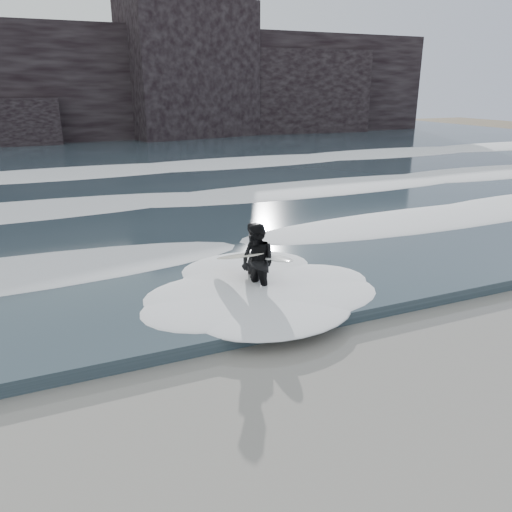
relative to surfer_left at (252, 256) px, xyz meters
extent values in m
plane|color=olive|center=(0.44, -5.79, -0.89)|extent=(120.00, 120.00, 0.00)
cube|color=#2A3942|center=(0.44, 23.21, -0.74)|extent=(90.00, 52.00, 0.30)
cube|color=black|center=(0.44, 40.21, 4.11)|extent=(70.00, 9.00, 10.00)
ellipsoid|color=white|center=(0.44, 3.21, -0.49)|extent=(60.00, 3.20, 0.20)
ellipsoid|color=white|center=(0.44, 10.21, -0.47)|extent=(60.00, 4.00, 0.24)
ellipsoid|color=white|center=(0.44, 19.21, -0.44)|extent=(60.00, 4.80, 0.30)
imported|color=black|center=(0.07, -0.01, -0.01)|extent=(0.49, 0.68, 1.77)
ellipsoid|color=silver|center=(-0.33, 0.04, 0.03)|extent=(1.02, 1.94, 0.69)
imported|color=black|center=(-0.14, -0.68, 0.06)|extent=(1.00, 1.12, 1.90)
ellipsoid|color=white|center=(0.28, -0.68, 0.13)|extent=(0.51, 1.86, 0.48)
camera|label=1|loc=(-4.64, -10.99, 4.08)|focal=35.00mm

